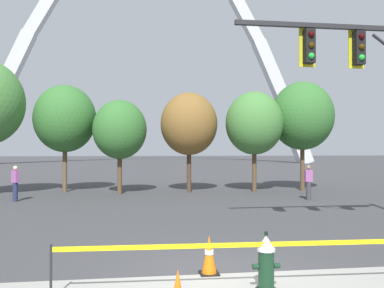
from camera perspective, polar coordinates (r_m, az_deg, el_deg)
ground_plane at (r=7.83m, az=3.71°, el=-18.18°), size 240.00×240.00×0.00m
fire_hydrant at (r=6.97m, az=10.52°, el=-16.40°), size 0.46×0.48×0.99m
caution_tape_barrier at (r=6.76m, az=6.87°, el=-15.58°), size 5.99×0.24×0.87m
traffic_cone_mid_sidewalk at (r=7.77m, az=2.47°, el=-15.57°), size 0.36×0.36×0.73m
monument_arch at (r=63.52m, az=-6.27°, el=12.64°), size 52.95×2.13×37.98m
tree_left_mid at (r=22.81m, az=-17.68°, el=3.45°), size 3.32×3.32×5.81m
tree_center_left at (r=21.10m, az=-10.27°, el=2.02°), size 2.79×2.79×4.89m
tree_center_right at (r=21.62m, az=-0.43°, el=2.86°), size 3.08×3.08×5.39m
tree_right_mid at (r=21.98m, az=8.87°, el=2.93°), size 3.12×3.12×5.45m
tree_far_right at (r=23.41m, az=15.46°, el=3.87°), size 3.50×3.50×6.13m
pedestrian_walking_left at (r=19.10m, az=16.30°, el=-5.26°), size 0.34×0.22×1.59m
pedestrian_standing_center at (r=19.56m, az=-23.91°, el=-5.12°), size 0.39×0.37×1.59m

